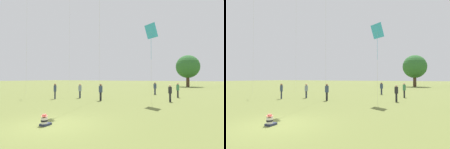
# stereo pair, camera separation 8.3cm
# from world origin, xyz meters

# --- Properties ---
(ground_plane) EXTENTS (300.00, 300.00, 0.00)m
(ground_plane) POSITION_xyz_m (0.00, 0.00, 0.00)
(ground_plane) COLOR olive
(seated_toddler) EXTENTS (0.38, 0.47, 0.54)m
(seated_toddler) POSITION_xyz_m (-0.24, -0.21, 0.22)
(seated_toddler) COLOR #282D47
(seated_toddler) RESTS_ON ground
(person_standing_1) EXTENTS (0.41, 0.41, 1.60)m
(person_standing_1) POSITION_xyz_m (-5.72, 9.69, 0.95)
(person_standing_1) COLOR #282D42
(person_standing_1) RESTS_ON ground
(person_standing_2) EXTENTS (0.52, 0.52, 1.67)m
(person_standing_2) POSITION_xyz_m (-2.55, 8.83, 0.99)
(person_standing_2) COLOR black
(person_standing_2) RESTS_ON ground
(person_standing_3) EXTENTS (0.40, 0.40, 1.66)m
(person_standing_3) POSITION_xyz_m (-7.59, 7.81, 1.01)
(person_standing_3) COLOR #282D42
(person_standing_3) RESTS_ON ground
(person_standing_4) EXTENTS (0.49, 0.49, 1.66)m
(person_standing_4) POSITION_xyz_m (0.74, 17.85, 0.98)
(person_standing_4) COLOR #282D42
(person_standing_4) RESTS_ON ground
(person_standing_5) EXTENTS (0.40, 0.40, 1.67)m
(person_standing_5) POSITION_xyz_m (3.94, 15.26, 1.00)
(person_standing_5) COLOR black
(person_standing_5) RESTS_ON ground
(person_standing_7) EXTENTS (0.47, 0.47, 1.60)m
(person_standing_7) POSITION_xyz_m (3.71, 11.04, 0.96)
(person_standing_7) COLOR black
(person_standing_7) RESTS_ON ground
(kite_2) EXTENTS (1.36, 1.09, 7.19)m
(kite_2) POSITION_xyz_m (2.24, 9.84, 6.46)
(kite_2) COLOR #339EDB
(kite_2) RESTS_ON ground
(distant_tree_0) EXTENTS (5.99, 5.99, 8.30)m
(distant_tree_0) POSITION_xyz_m (3.39, 43.84, 5.27)
(distant_tree_0) COLOR #473323
(distant_tree_0) RESTS_ON ground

